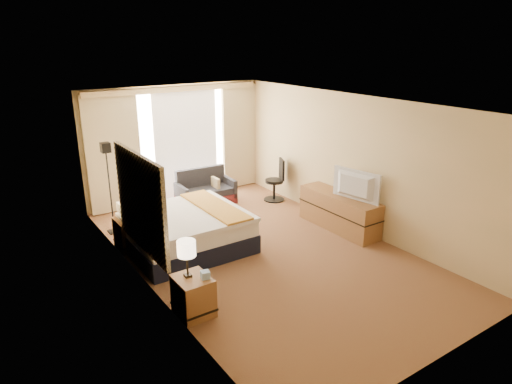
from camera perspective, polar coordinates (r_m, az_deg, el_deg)
floor at (r=8.13m, az=0.79°, el=-7.39°), size 4.20×7.00×0.02m
ceiling at (r=7.36m, az=0.88°, el=11.09°), size 4.20×7.00×0.02m
wall_back at (r=10.61m, az=-10.11°, el=6.06°), size 4.20×0.02×2.60m
wall_front at (r=5.37m, az=22.95°, el=-8.02°), size 4.20×0.02×2.60m
wall_left at (r=6.73m, az=-14.00°, el=-1.66°), size 0.02×7.00×2.60m
wall_right at (r=8.97m, az=11.93°, el=3.61°), size 0.02×7.00×2.60m
headboard at (r=6.93m, az=-14.27°, el=-1.27°), size 0.06×1.85×1.50m
nightstand_left at (r=6.37m, az=-7.84°, el=-12.73°), size 0.45×0.52×0.55m
nightstand_right at (r=8.45m, az=-15.50°, el=-4.99°), size 0.45×0.52×0.55m
media_dresser at (r=9.07m, az=10.34°, el=-2.42°), size 0.50×1.80×0.70m
window at (r=10.68m, az=-8.82°, el=6.33°), size 2.30×0.02×2.30m
curtains at (r=10.48m, az=-9.90°, el=6.53°), size 4.12×0.19×2.56m
bed at (r=8.17m, az=-8.78°, el=-4.76°), size 1.97×1.81×0.96m
loveseat at (r=10.34m, az=-6.36°, el=-0.07°), size 1.29×0.73×0.79m
floor_lamp at (r=8.90m, az=-18.03°, el=2.63°), size 0.22×0.22×1.77m
desk_chair at (r=10.47m, az=2.57°, el=1.24°), size 0.49×0.49×0.97m
lamp_left at (r=6.08m, az=-8.69°, el=-7.07°), size 0.25×0.25×0.53m
lamp_right at (r=8.17m, az=-15.58°, el=-0.09°), size 0.30×0.30×0.63m
tissue_box at (r=6.18m, az=-6.36°, el=-10.25°), size 0.13×0.13×0.10m
telephone at (r=8.21m, az=-15.21°, el=-3.34°), size 0.22×0.20×0.07m
television at (r=8.59m, az=12.05°, el=0.74°), size 0.31×1.00×0.57m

